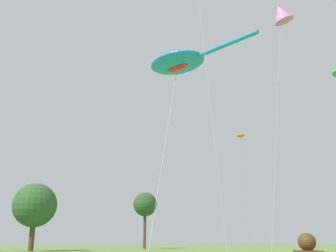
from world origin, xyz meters
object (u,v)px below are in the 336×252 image
big_show_kite (178,63)px  small_kite_diamond_red (281,14)px  tree_shrub_far (145,205)px  small_kite_bird_shape (241,142)px  tree_oak_right (35,205)px

big_show_kite → small_kite_diamond_red: bearing=-159.7°
big_show_kite → tree_shrub_far: 49.79m
big_show_kite → small_kite_bird_shape: big_show_kite is taller
tree_shrub_far → tree_oak_right: (-20.33, -5.13, -1.35)m
big_show_kite → small_kite_bird_shape: (2.02, -2.88, -5.27)m
small_kite_diamond_red → tree_oak_right: (-2.80, 44.72, -7.28)m
small_kite_bird_shape → tree_oak_right: tree_oak_right is taller
big_show_kite → tree_shrub_far: big_show_kite is taller
small_kite_bird_shape → tree_shrub_far: tree_shrub_far is taller
big_show_kite → small_kite_diamond_red: 6.39m
big_show_kite → tree_oak_right: big_show_kite is taller
small_kite_bird_shape → small_kite_diamond_red: bearing=-149.7°
tree_oak_right → small_kite_bird_shape: bearing=-88.4°
small_kite_bird_shape → tree_oak_right: 42.66m
small_kite_bird_shape → tree_oak_right: bearing=-5.4°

